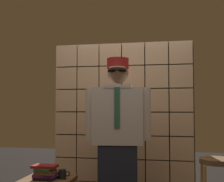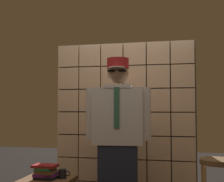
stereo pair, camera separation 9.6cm
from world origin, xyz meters
The scene contains 5 objects.
glass_block_wall centered at (0.00, 1.16, 1.03)m, with size 1.81×0.10×2.11m.
standing_person centered at (0.05, 0.50, 0.92)m, with size 0.71×0.31×1.76m.
bar_stool centered at (1.04, 0.45, 0.55)m, with size 0.34×0.34×0.74m.
book_stack centered at (-0.68, 0.29, 0.57)m, with size 0.25×0.21×0.15m.
coffee_mug centered at (-0.51, 0.35, 0.55)m, with size 0.13×0.08×0.09m.
Camera 1 is at (0.56, -2.65, 1.24)m, focal length 47.89 mm.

